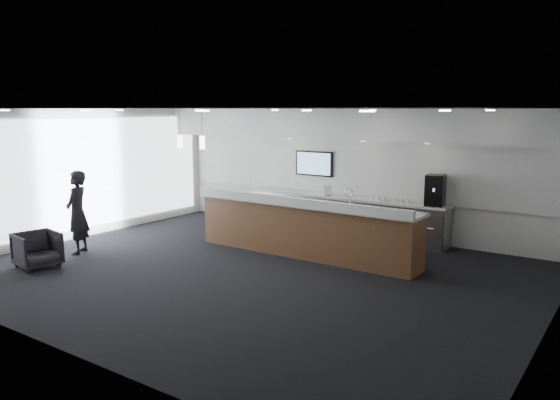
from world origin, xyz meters
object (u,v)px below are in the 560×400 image
Objects in this scene: service_counter at (304,228)px; coffee_machine at (435,190)px; lounge_guest at (77,212)px; armchair at (37,250)px.

coffee_machine is at bearing 46.53° from service_counter.
lounge_guest reaches higher than service_counter.
lounge_guest reaches higher than coffee_machine.
armchair is 1.25m from lounge_guest.
lounge_guest is (-3.98, -2.53, 0.29)m from service_counter.
lounge_guest is at bearing -150.29° from coffee_machine.
coffee_machine is at bearing 96.98° from lounge_guest.
service_counter reaches higher than armchair.
coffee_machine is at bearing -35.18° from armchair.
lounge_guest is at bearing 23.67° from armchair.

